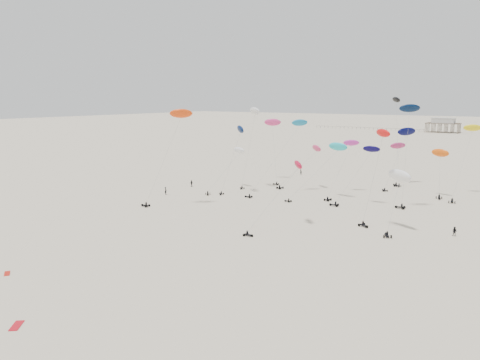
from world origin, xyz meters
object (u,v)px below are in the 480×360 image
Objects in this scene: rig_0 at (440,164)px; rig_4 at (233,159)px; pavilion_main at (443,126)px; rig_9 at (174,132)px; spectator_0 at (166,195)px.

rig_4 is at bearing 6.72° from rig_0.
pavilion_main is 240.00m from rig_4.
rig_0 is at bearing 165.64° from rig_4.
rig_9 reaches higher than rig_0.
rig_0 reaches higher than pavilion_main.
rig_9 is at bearing 27.28° from rig_0.
rig_4 is at bearing -85.72° from spectator_0.
rig_0 is 5.08× the size of spectator_0.
rig_0 is 50.14m from rig_4.
spectator_0 is (-9.19, 6.86, -16.05)m from rig_9.
spectator_0 is (-55.41, -34.38, -7.77)m from rig_0.
rig_0 is 62.49m from rig_9.
spectator_0 is at bearing -93.47° from pavilion_main.
rig_9 reaches higher than spectator_0.
rig_4 is at bearing -3.03° from rig_9.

